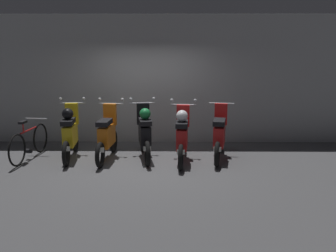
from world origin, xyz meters
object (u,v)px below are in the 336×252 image
motorbike_slot_2 (145,133)px  bicycle (29,143)px  motorbike_slot_0 (70,133)px  motorbike_slot_4 (219,135)px  motorbike_slot_3 (182,135)px  motorbike_slot_1 (107,135)px

motorbike_slot_2 → bicycle: motorbike_slot_2 is taller
motorbike_slot_0 → motorbike_slot_2: bearing=0.6°
bicycle → motorbike_slot_4: bearing=1.1°
motorbike_slot_0 → bicycle: bearing=-175.0°
motorbike_slot_3 → motorbike_slot_4: 0.85m
motorbike_slot_0 → motorbike_slot_1: (0.82, -0.06, -0.04)m
motorbike_slot_0 → motorbike_slot_4: motorbike_slot_0 is taller
motorbike_slot_2 → motorbike_slot_3: bearing=-16.2°
motorbike_slot_0 → motorbike_slot_4: bearing=0.1°
motorbike_slot_1 → motorbike_slot_4: bearing=1.5°
motorbike_slot_0 → motorbike_slot_2: (1.63, 0.02, 0.00)m
motorbike_slot_1 → motorbike_slot_3: size_ratio=1.00×
motorbike_slot_0 → motorbike_slot_2: size_ratio=1.01×
motorbike_slot_2 → bicycle: bearing=-177.9°
bicycle → motorbike_slot_3: bearing=-2.5°
motorbike_slot_2 → motorbike_slot_3: 0.85m
motorbike_slot_2 → bicycle: size_ratio=0.97×
motorbike_slot_4 → bicycle: (-4.16, -0.08, -0.16)m
motorbike_slot_3 → bicycle: 3.35m
bicycle → motorbike_slot_0: bearing=5.0°
motorbike_slot_4 → bicycle: size_ratio=0.97×
motorbike_slot_0 → motorbike_slot_2: same height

